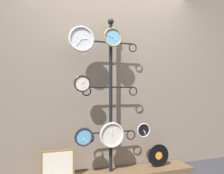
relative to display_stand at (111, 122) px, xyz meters
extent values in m
cube|color=gray|center=(0.00, 0.16, 0.71)|extent=(4.40, 0.04, 2.80)
cylinder|color=black|center=(0.00, 0.00, 0.30)|extent=(0.04, 0.04, 1.93)
sphere|color=black|center=(0.00, 0.00, 1.30)|extent=(0.08, 0.08, 0.08)
cylinder|color=black|center=(-0.16, 0.00, 1.03)|extent=(0.31, 0.02, 0.02)
torus|color=black|center=(-0.31, 0.00, 0.98)|extent=(0.12, 0.02, 0.12)
cylinder|color=black|center=(0.16, 0.00, 1.03)|extent=(0.31, 0.02, 0.02)
torus|color=black|center=(0.31, 0.00, 0.98)|extent=(0.12, 0.02, 0.12)
cylinder|color=black|center=(-0.16, 0.00, 0.45)|extent=(0.32, 0.02, 0.02)
torus|color=black|center=(-0.32, 0.00, 0.40)|extent=(0.12, 0.02, 0.12)
cylinder|color=black|center=(0.16, 0.00, 0.45)|extent=(0.32, 0.02, 0.02)
torus|color=black|center=(0.32, 0.00, 0.40)|extent=(0.12, 0.02, 0.12)
cylinder|color=black|center=(-0.14, 0.00, -0.13)|extent=(0.28, 0.02, 0.02)
torus|color=black|center=(-0.28, 0.00, -0.19)|extent=(0.13, 0.02, 0.13)
cylinder|color=black|center=(0.14, 0.00, -0.13)|extent=(0.28, 0.02, 0.02)
torus|color=black|center=(0.28, 0.00, -0.19)|extent=(0.13, 0.02, 0.13)
cylinder|color=silver|center=(-0.40, -0.08, 1.02)|extent=(0.28, 0.02, 0.28)
torus|color=silver|center=(-0.40, -0.10, 1.02)|extent=(0.31, 0.03, 0.31)
cylinder|color=silver|center=(-0.40, -0.10, 1.02)|extent=(0.02, 0.01, 0.02)
cube|color=silver|center=(-0.37, -0.10, 1.03)|extent=(0.07, 0.00, 0.01)
cube|color=silver|center=(-0.44, -0.10, 0.98)|extent=(0.08, 0.00, 0.09)
cylinder|color=#60A8DB|center=(-0.01, -0.10, 1.07)|extent=(0.22, 0.02, 0.22)
torus|color=#A58438|center=(-0.01, -0.12, 1.07)|extent=(0.24, 0.02, 0.24)
cylinder|color=#A58438|center=(-0.01, -0.12, 1.07)|extent=(0.01, 0.01, 0.01)
cube|color=silver|center=(0.01, -0.12, 1.05)|extent=(0.04, 0.00, 0.04)
cube|color=silver|center=(-0.05, -0.12, 1.09)|extent=(0.08, 0.00, 0.04)
cylinder|color=silver|center=(-0.39, -0.08, 0.49)|extent=(0.19, 0.02, 0.19)
torus|color=#262628|center=(-0.39, -0.10, 0.49)|extent=(0.20, 0.02, 0.20)
cylinder|color=#262628|center=(-0.39, -0.10, 0.49)|extent=(0.01, 0.01, 0.01)
cube|color=silver|center=(-0.38, -0.10, 0.51)|extent=(0.04, 0.00, 0.04)
cube|color=silver|center=(-0.37, -0.10, 0.46)|extent=(0.05, 0.00, 0.06)
cylinder|color=#60A8DB|center=(-0.38, -0.10, -0.14)|extent=(0.20, 0.02, 0.20)
torus|color=#262628|center=(-0.38, -0.12, -0.14)|extent=(0.22, 0.02, 0.22)
cylinder|color=#262628|center=(-0.38, -0.12, -0.14)|extent=(0.01, 0.01, 0.01)
cube|color=silver|center=(-0.38, -0.12, -0.17)|extent=(0.01, 0.00, 0.05)
cube|color=silver|center=(-0.36, -0.12, -0.18)|extent=(0.04, 0.00, 0.07)
cylinder|color=silver|center=(-0.02, -0.08, -0.15)|extent=(0.29, 0.02, 0.29)
torus|color=silver|center=(-0.02, -0.10, -0.15)|extent=(0.32, 0.03, 0.32)
cylinder|color=silver|center=(-0.02, -0.10, -0.15)|extent=(0.02, 0.01, 0.02)
cube|color=silver|center=(-0.02, -0.10, -0.11)|extent=(0.01, 0.00, 0.07)
cube|color=silver|center=(-0.05, -0.10, -0.10)|extent=(0.07, 0.00, 0.10)
cylinder|color=black|center=(0.42, -0.09, -0.11)|extent=(0.17, 0.02, 0.17)
torus|color=silver|center=(0.42, -0.11, -0.11)|extent=(0.19, 0.02, 0.19)
cylinder|color=silver|center=(0.42, -0.11, -0.11)|extent=(0.01, 0.01, 0.01)
cube|color=silver|center=(0.43, -0.11, -0.13)|extent=(0.03, 0.00, 0.04)
cube|color=silver|center=(0.43, -0.11, -0.14)|extent=(0.03, 0.00, 0.06)
cylinder|color=black|center=(0.66, -0.07, -0.48)|extent=(0.31, 0.01, 0.31)
cylinder|color=orange|center=(0.66, -0.07, -0.48)|extent=(0.10, 0.00, 0.10)
cube|color=olive|center=(-0.67, -0.04, -0.46)|extent=(0.38, 0.02, 0.34)
cube|color=white|center=(-0.67, -0.06, -0.46)|extent=(0.34, 0.00, 0.30)
cube|color=white|center=(-0.36, -0.09, 0.86)|extent=(0.04, 0.00, 0.03)
camera|label=1|loc=(-0.91, -2.67, 0.41)|focal=35.00mm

